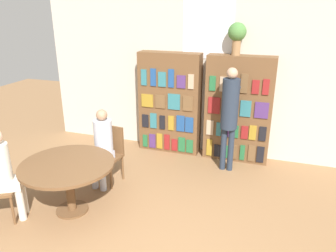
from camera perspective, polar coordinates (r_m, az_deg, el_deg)
The scene contains 9 objects.
wall_back at distance 6.12m, azimuth 6.69°, elevation 8.92°, with size 6.40×0.07×3.00m.
bookshelf_left at distance 6.23m, azimuth 0.30°, elevation 3.98°, with size 1.17×0.34×1.90m.
bookshelf_right at distance 5.97m, azimuth 12.12°, elevation 2.79°, with size 1.17×0.34×1.90m.
flower_vase at distance 5.74m, azimuth 11.94°, elevation 15.35°, with size 0.30×0.30×0.53m.
reading_table at distance 4.61m, azimuth -17.04°, elevation -7.54°, with size 1.25×1.25×0.73m.
chair_left_side at distance 5.32m, azimuth -10.13°, elevation -4.35°, with size 0.44×0.44×0.90m.
seated_reader_left at distance 5.11m, azimuth -11.40°, elevation -3.00°, with size 0.32×0.40×1.24m.
seated_reader_right at distance 4.72m, azimuth -26.74°, elevation -6.65°, with size 0.41×0.40×1.27m.
librarian_standing at distance 5.47m, azimuth 10.71°, elevation 2.74°, with size 0.28×0.55×1.78m.
Camera 1 is at (1.22, -2.25, 2.70)m, focal length 35.00 mm.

